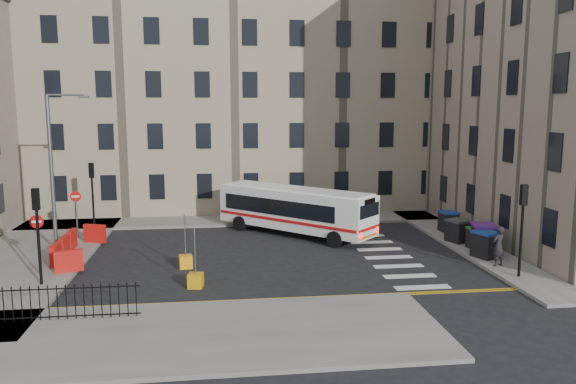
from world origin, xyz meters
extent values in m
plane|color=black|center=(0.00, 0.00, 0.00)|extent=(120.00, 120.00, 0.00)
cube|color=slate|center=(-6.00, 8.60, 0.07)|extent=(36.00, 3.20, 0.15)
cube|color=slate|center=(9.00, 4.00, 0.07)|extent=(2.40, 26.00, 0.15)
cube|color=slate|center=(-14.00, 1.00, 0.07)|extent=(6.00, 22.00, 0.15)
cube|color=slate|center=(-7.00, -10.00, 0.07)|extent=(20.00, 6.00, 0.15)
cube|color=gray|center=(-7.00, 15.50, 8.00)|extent=(38.00, 10.50, 16.00)
cylinder|color=black|center=(8.60, -5.50, 1.75)|extent=(0.12, 0.12, 3.20)
cube|color=black|center=(8.60, -5.50, 3.80)|extent=(0.28, 0.22, 0.90)
cylinder|color=black|center=(-12.00, 6.50, 1.75)|extent=(0.12, 0.12, 3.20)
cube|color=black|center=(-12.00, 6.50, 3.80)|extent=(0.28, 0.22, 0.90)
cylinder|color=black|center=(-12.00, -4.00, 1.75)|extent=(0.12, 0.12, 3.20)
cube|color=black|center=(-12.00, -4.00, 3.80)|extent=(0.28, 0.22, 0.90)
cylinder|color=#595B5E|center=(-13.00, 2.00, 4.15)|extent=(0.20, 0.20, 8.00)
cube|color=#595B5E|center=(-13.00, 2.00, 8.22)|extent=(0.50, 0.22, 0.14)
cylinder|color=#595B5E|center=(-12.50, 4.50, 1.35)|extent=(0.08, 0.08, 2.40)
cube|color=red|center=(-12.50, 4.50, 2.85)|extent=(0.60, 0.04, 0.60)
cylinder|color=#595B5E|center=(-12.50, -2.50, 1.35)|extent=(0.08, 0.08, 2.40)
cube|color=red|center=(-12.50, -2.50, 2.85)|extent=(0.60, 0.04, 0.60)
cube|color=red|center=(-12.20, -1.00, 0.65)|extent=(0.25, 1.25, 1.00)
cube|color=red|center=(-12.20, 0.50, 0.65)|extent=(0.25, 1.25, 1.00)
cube|color=red|center=(-12.20, 2.00, 0.65)|extent=(0.25, 1.25, 1.00)
cube|color=red|center=(-11.30, 3.30, 0.65)|extent=(1.26, 0.66, 1.00)
cube|color=red|center=(-11.30, -2.30, 0.65)|extent=(1.26, 0.66, 1.00)
cube|color=black|center=(-11.25, -8.20, 1.27)|extent=(7.80, 0.04, 0.04)
cube|color=black|center=(-11.25, -8.20, 0.25)|extent=(7.80, 0.04, 0.04)
cube|color=white|center=(-0.04, 4.38, 1.59)|extent=(8.72, 8.66, 2.28)
cube|color=black|center=(-1.17, 3.88, 1.78)|extent=(5.74, 5.67, 0.91)
cube|color=black|center=(0.45, 5.52, 1.78)|extent=(5.74, 5.67, 0.91)
cube|color=black|center=(-3.61, 7.91, 1.82)|extent=(1.45, 1.47, 1.00)
cube|color=black|center=(3.53, 0.85, 2.05)|extent=(1.45, 1.47, 0.73)
cube|color=red|center=(-0.85, 3.56, 1.05)|extent=(7.02, 6.94, 0.16)
cube|color=red|center=(0.77, 5.20, 1.05)|extent=(7.02, 6.94, 0.16)
cube|color=#FF0C0C|center=(2.90, 0.20, 0.82)|extent=(0.18, 0.18, 0.36)
cube|color=#FF0C0C|center=(4.18, 1.49, 0.82)|extent=(0.18, 0.18, 0.36)
cylinder|color=black|center=(-3.23, 5.94, 0.46)|extent=(0.83, 0.82, 0.91)
cylinder|color=black|center=(-1.63, 7.56, 0.46)|extent=(0.83, 0.82, 0.91)
cylinder|color=black|center=(1.69, 1.07, 0.46)|extent=(0.83, 0.82, 0.91)
cylinder|color=black|center=(3.29, 2.69, 0.46)|extent=(0.83, 0.82, 0.91)
cube|color=black|center=(8.64, -2.29, 0.74)|extent=(1.34, 1.42, 1.18)
cube|color=navy|center=(8.64, -2.29, 1.40)|extent=(1.40, 1.49, 0.12)
cube|color=black|center=(8.99, -1.29, 0.81)|extent=(1.36, 1.49, 1.32)
cube|color=#511D6E|center=(8.99, -1.29, 1.54)|extent=(1.43, 1.56, 0.14)
cube|color=black|center=(9.00, -0.64, 0.66)|extent=(0.94, 1.05, 1.02)
cube|color=#1B7B1C|center=(9.00, -0.64, 1.22)|extent=(0.99, 1.10, 0.11)
cube|color=black|center=(8.59, 0.93, 0.71)|extent=(1.26, 1.34, 1.12)
cube|color=#363638|center=(8.59, 0.93, 1.33)|extent=(1.33, 1.41, 0.12)
cube|color=black|center=(9.13, 3.43, 0.70)|extent=(0.94, 1.08, 1.09)
cube|color=navy|center=(9.13, 3.43, 1.30)|extent=(0.99, 1.13, 0.11)
imported|color=black|center=(8.47, -3.84, 1.10)|extent=(0.82, 0.69, 1.91)
cube|color=#F59F0D|center=(-6.10, -1.80, 0.30)|extent=(0.68, 0.68, 0.60)
cube|color=#D1910C|center=(-5.53, -4.79, 0.30)|extent=(0.69, 0.69, 0.60)
camera|label=1|loc=(-4.52, -27.95, 7.62)|focal=35.00mm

